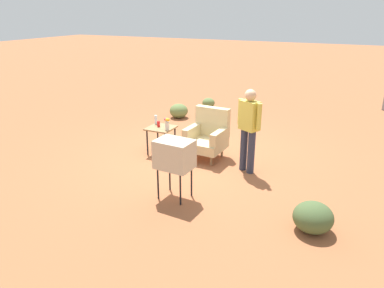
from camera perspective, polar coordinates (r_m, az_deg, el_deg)
The scene contains 11 objects.
ground_plane at distance 7.92m, azimuth 0.67°, elevation -2.02°, with size 60.00×60.00×0.00m, color #A05B38.
armchair at distance 7.75m, azimuth 2.50°, elevation 1.39°, with size 0.82×0.82×1.06m.
side_table at distance 8.00m, azimuth -4.88°, elevation 2.04°, with size 0.56×0.56×0.60m.
tv_on_stand at distance 5.96m, azimuth -2.77°, elevation -1.68°, with size 0.63×0.49×1.03m.
person_standing at distance 7.00m, azimuth 8.89°, elevation 2.83°, with size 0.52×0.36×1.64m.
bottle_short_clear at distance 8.19m, azimuth -5.68°, elevation 3.82°, with size 0.06×0.06×0.20m, color silver.
soda_can_red at distance 8.01m, azimuth -5.28°, elevation 3.15°, with size 0.07×0.07×0.12m, color red.
flower_vase at distance 7.74m, azimuth -3.94°, elevation 3.26°, with size 0.15×0.10×0.27m.
shrub_near at distance 10.75m, azimuth -2.09°, elevation 5.23°, with size 0.54×0.54×0.42m, color olive.
shrub_mid at distance 5.59m, azimuth 18.45°, elevation -10.84°, with size 0.58×0.58×0.44m, color #475B33.
shrub_far at distance 11.90m, azimuth 2.59°, elevation 6.48°, with size 0.41×0.41×0.32m, color olive.
Camera 1 is at (3.07, -6.65, 3.03)m, focal length 34.02 mm.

